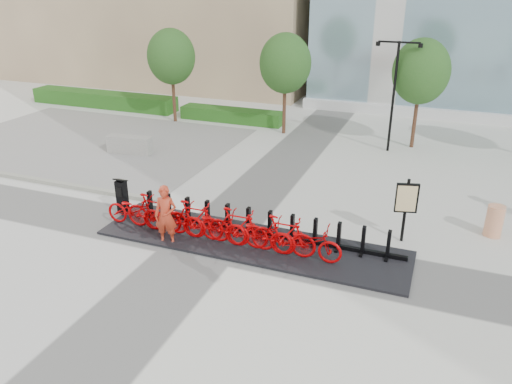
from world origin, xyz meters
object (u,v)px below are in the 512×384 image
(jersey_barrier, at_px, (130,145))
(map_sign, at_px, (406,201))
(construction_barrel, at_px, (494,221))
(bike_0, at_px, (135,210))
(kiosk, at_px, (122,196))
(worker_red, at_px, (166,216))

(jersey_barrier, xyz_separation_m, map_sign, (12.73, -4.14, 0.96))
(construction_barrel, height_order, map_sign, map_sign)
(bike_0, relative_size, construction_barrel, 1.99)
(jersey_barrier, bearing_deg, kiosk, -64.72)
(kiosk, relative_size, jersey_barrier, 0.61)
(kiosk, bearing_deg, worker_red, -25.19)
(bike_0, distance_m, map_sign, 8.51)
(worker_red, bearing_deg, kiosk, 141.11)
(worker_red, bearing_deg, construction_barrel, 12.20)
(kiosk, height_order, jersey_barrier, kiosk)
(worker_red, bearing_deg, map_sign, 10.69)
(worker_red, height_order, construction_barrel, worker_red)
(jersey_barrier, relative_size, map_sign, 1.02)
(map_sign, bearing_deg, jersey_barrier, 147.42)
(worker_red, xyz_separation_m, map_sign, (6.67, 2.78, 0.41))
(bike_0, bearing_deg, construction_barrel, -71.62)
(bike_0, distance_m, construction_barrel, 11.40)
(kiosk, distance_m, construction_barrel, 12.13)
(construction_barrel, xyz_separation_m, jersey_barrier, (-15.36, 2.75, -0.11))
(bike_0, height_order, jersey_barrier, bike_0)
(kiosk, xyz_separation_m, worker_red, (2.48, -1.26, 0.26))
(construction_barrel, bearing_deg, map_sign, -152.24)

